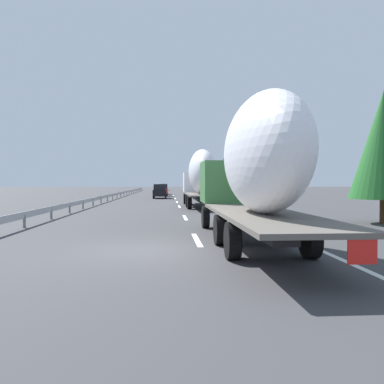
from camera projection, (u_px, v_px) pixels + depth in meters
name	position (u px, v px, depth m)	size (l,w,h in m)	color
ground_plane	(162.00, 198.00, 51.57)	(260.00, 260.00, 0.00)	#38383A
lane_stripe_0	(197.00, 240.00, 13.79)	(3.20, 0.20, 0.01)	white
lane_stripe_1	(185.00, 218.00, 22.42)	(3.20, 0.20, 0.01)	white
lane_stripe_2	(179.00, 207.00, 32.81)	(3.20, 0.20, 0.01)	white
lane_stripe_3	(177.00, 202.00, 40.29)	(3.20, 0.20, 0.01)	white
lane_stripe_4	(175.00, 198.00, 49.27)	(3.20, 0.20, 0.01)	white
lane_stripe_5	(173.00, 195.00, 61.12)	(3.20, 0.20, 0.01)	white
lane_stripe_6	(173.00, 195.00, 63.40)	(3.20, 0.20, 0.01)	white
edge_line_right	(198.00, 196.00, 56.93)	(110.00, 0.20, 0.01)	white
truck_lead	(201.00, 176.00, 31.73)	(12.62, 2.55, 4.84)	silver
truck_trailing	(254.00, 167.00, 12.41)	(13.21, 2.55, 4.80)	#387038
car_white_van	(164.00, 187.00, 101.63)	(4.06, 1.76, 1.78)	white
car_red_compact	(162.00, 190.00, 58.53)	(4.48, 1.78, 1.84)	red
car_silver_hatch	(163.00, 189.00, 66.89)	(4.42, 1.77, 1.87)	#ADB2B7
car_black_suv	(160.00, 191.00, 49.94)	(4.50, 1.80, 1.91)	black
road_sign	(208.00, 183.00, 53.61)	(0.10, 0.90, 3.03)	gray
tree_0	(384.00, 144.00, 19.14)	(3.40, 3.40, 6.97)	#472D19
tree_1	(240.00, 171.00, 63.64)	(2.50, 2.50, 6.59)	#472D19
tree_2	(212.00, 174.00, 79.35)	(3.71, 3.71, 5.83)	#472D19
tree_3	(225.00, 168.00, 60.22)	(3.31, 3.31, 7.40)	#472D19
tree_4	(246.00, 165.00, 42.05)	(3.49, 3.49, 6.38)	#472D19
guardrail_median	(121.00, 193.00, 54.13)	(94.00, 0.10, 0.76)	#9EA0A5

